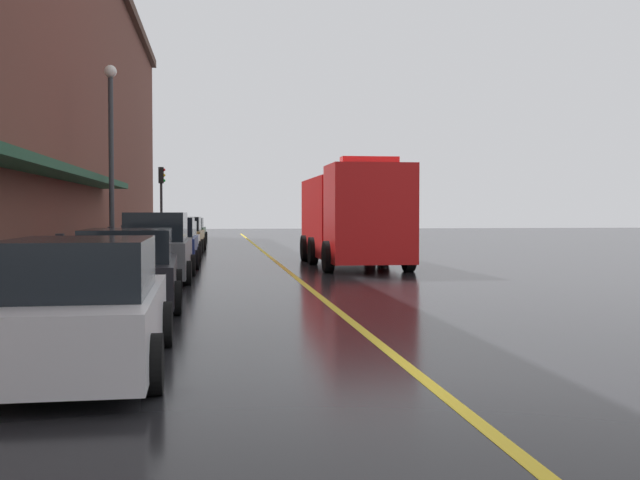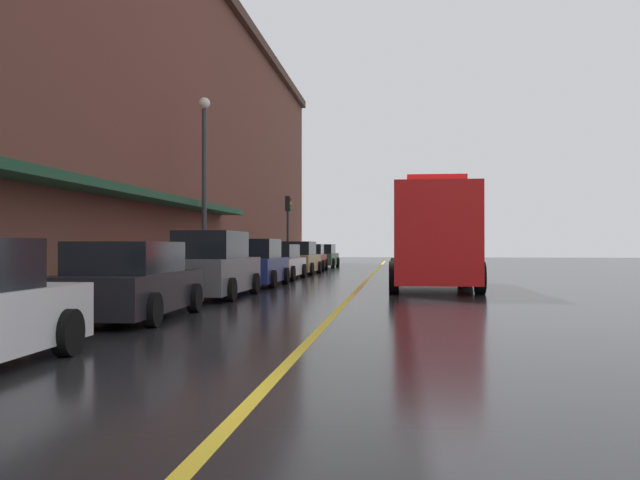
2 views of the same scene
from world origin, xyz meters
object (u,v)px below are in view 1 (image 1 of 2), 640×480
object	(u,v)px
parked_car_6	(186,233)
parked_car_7	(190,231)
parking_meter_2	(124,238)
traffic_light_near	(161,190)
parking_meter_4	(16,267)
parking_meter_1	(151,230)
parked_car_2	(158,249)
street_lamp_left	(111,142)
parked_car_5	(183,235)
parking_meter_3	(110,241)
parked_car_0	(83,308)
parked_car_1	(129,270)
fire_truck	(352,217)
parked_car_4	(177,240)
parked_car_3	(170,244)
parking_meter_0	(60,255)

from	to	relation	value
parked_car_6	parked_car_7	distance (m)	5.85
parking_meter_2	traffic_light_near	xyz separation A→B (m)	(0.06, 17.57, 2.10)
parking_meter_4	traffic_light_near	world-z (taller)	traffic_light_near
parking_meter_1	traffic_light_near	size ratio (longest dim) A/B	0.31
parked_car_2	street_lamp_left	world-z (taller)	street_lamp_left
parked_car_5	parking_meter_3	xyz separation A→B (m)	(-1.47, -14.89, 0.27)
parked_car_0	parked_car_1	distance (m)	6.22
parking_meter_2	parking_meter_3	xyz separation A→B (m)	(0.00, -3.19, 0.00)
parking_meter_2	traffic_light_near	distance (m)	17.70
parked_car_2	parking_meter_3	distance (m)	1.92
parked_car_7	parking_meter_3	bearing A→B (deg)	178.26
fire_truck	parked_car_1	bearing A→B (deg)	-30.51
parked_car_4	traffic_light_near	xyz separation A→B (m)	(-1.38, 11.22, 2.43)
fire_truck	parking_meter_1	world-z (taller)	fire_truck
parked_car_0	parked_car_5	world-z (taller)	parked_car_5
parked_car_0	parking_meter_2	size ratio (longest dim) A/B	3.49
parked_car_3	parked_car_6	xyz separation A→B (m)	(-0.04, 16.36, -0.07)
parked_car_4	street_lamp_left	distance (m)	6.24
parking_meter_1	fire_truck	bearing A→B (deg)	-52.63
parking_meter_0	street_lamp_left	bearing A→B (deg)	92.81
street_lamp_left	traffic_light_near	xyz separation A→B (m)	(0.66, 15.83, -1.24)
parked_car_0	parked_car_1	size ratio (longest dim) A/B	0.95
parked_car_3	parked_car_4	xyz separation A→B (m)	(-0.00, 5.25, -0.08)
parking_meter_0	parking_meter_1	bearing A→B (deg)	90.00
parking_meter_2	street_lamp_left	xyz separation A→B (m)	(-0.60, 1.74, 3.34)
parked_car_2	parked_car_5	bearing A→B (deg)	0.23
parking_meter_2	parking_meter_3	distance (m)	3.19
traffic_light_near	parking_meter_2	bearing A→B (deg)	-90.20
parked_car_5	parking_meter_2	world-z (taller)	parked_car_5
parked_car_7	fire_truck	xyz separation A→B (m)	(6.43, -22.49, 1.00)
parked_car_7	traffic_light_near	bearing A→B (deg)	167.84
parking_meter_3	street_lamp_left	xyz separation A→B (m)	(-0.60, 4.94, 3.34)
parked_car_0	parking_meter_0	size ratio (longest dim) A/B	3.49
parking_meter_4	parking_meter_0	bearing A→B (deg)	90.00
parked_car_4	parking_meter_3	bearing A→B (deg)	173.01
parked_car_4	fire_truck	distance (m)	8.55
parking_meter_3	traffic_light_near	world-z (taller)	traffic_light_near
parked_car_3	parked_car_5	bearing A→B (deg)	0.18
traffic_light_near	parked_car_4	bearing A→B (deg)	-83.00
parking_meter_3	street_lamp_left	distance (m)	5.99
parked_car_1	parking_meter_2	size ratio (longest dim) A/B	3.67
parked_car_6	parking_meter_4	world-z (taller)	parked_car_6
parked_car_0	parking_meter_0	bearing A→B (deg)	12.11
fire_truck	parking_meter_2	bearing A→B (deg)	-84.14
parked_car_3	parked_car_7	xyz separation A→B (m)	(0.00, 22.21, -0.07)
parking_meter_1	street_lamp_left	size ratio (longest dim) A/B	0.19
traffic_light_near	fire_truck	bearing A→B (deg)	-65.00
parked_car_7	traffic_light_near	size ratio (longest dim) A/B	1.04
parked_car_7	parking_meter_3	size ratio (longest dim) A/B	3.35
parked_car_0	parked_car_4	bearing A→B (deg)	-1.17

